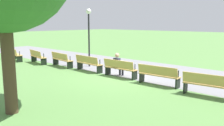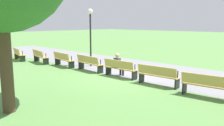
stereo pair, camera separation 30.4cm
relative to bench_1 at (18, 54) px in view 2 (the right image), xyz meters
The scene contains 11 objects.
ground_plane 9.02m from the bench_1, ahead, with size 120.00×120.00×0.00m, color #5B8C47.
path_paving 9.64m from the bench_1, 21.82° to the left, with size 36.76×5.05×0.01m, color gray.
bench_1 is the anchor object (origin of this frame).
bench_2 2.25m from the bench_1, 11.53° to the left, with size 1.92×0.79×0.89m.
bench_3 4.51m from the bench_1, ahead, with size 1.91×0.68×0.89m.
bench_4 6.76m from the bench_1, ahead, with size 1.89×0.58×0.89m.
bench_5 9.00m from the bench_1, ahead, with size 1.87×0.47×0.89m.
bench_6 11.23m from the bench_1, ahead, with size 1.89×0.58×0.89m.
bench_7 13.46m from the bench_1, ahead, with size 1.91×0.68×0.89m.
person_seated 8.78m from the bench_1, ahead, with size 0.32×0.52×1.20m.
lamp_post 6.27m from the bench_1, 20.30° to the left, with size 0.32×0.32×3.54m.
Camera 2 is at (7.80, -8.78, 2.73)m, focal length 38.33 mm.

